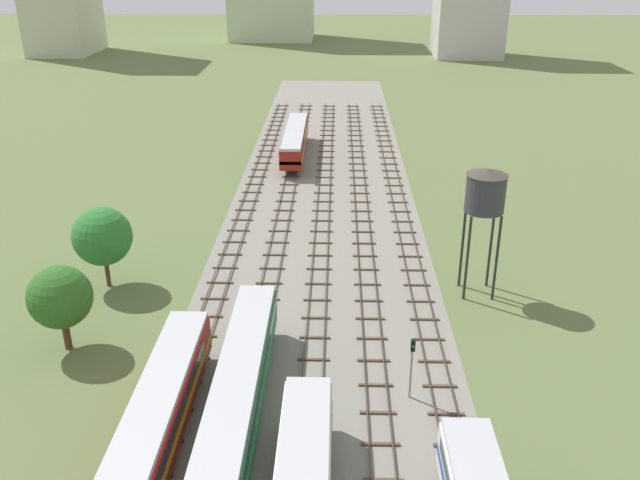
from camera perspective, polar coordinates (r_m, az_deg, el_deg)
The scene contains 14 objects.
ground_plane at distance 68.93m, azimuth 0.07°, elevation -0.13°, with size 480.00×480.00×0.00m, color #5B6B3D.
ballast_bed at distance 68.93m, azimuth 0.07°, elevation -0.13°, with size 21.80×176.00×0.01m, color gray.
track_far_left at distance 70.55m, azimuth -7.16°, elevation 0.38°, with size 2.40×126.00×0.29m.
track_left at distance 70.03m, azimuth -3.56°, elevation 0.34°, with size 2.40×126.00×0.29m.
track_centre_left at distance 69.79m, azimuth 0.09°, elevation 0.30°, with size 2.40×126.00×0.29m.
track_centre at distance 69.83m, azimuth 3.74°, elevation 0.27°, with size 2.40×126.00×0.29m.
track_centre_right at distance 70.15m, azimuth 7.37°, elevation 0.22°, with size 2.40×126.00×0.29m.
diesel_railcar_far_left_mid at distance 41.75m, azimuth -13.83°, elevation -14.65°, with size 2.96×20.50×3.80m.
passenger_coach_left_midfar at distance 43.24m, azimuth -6.97°, elevation -12.48°, with size 2.96×22.00×3.80m.
diesel_railcar_left_far at distance 96.29m, azimuth -2.16°, elevation 8.58°, with size 2.96×20.50×3.80m.
water_tower at distance 56.96m, azimuth 13.97°, elevation 3.94°, with size 3.46×3.46×11.39m.
signal_post_near at distance 45.13m, azimuth 7.85°, elevation -10.12°, with size 0.28×0.47×4.75m.
lineside_tree_0 at distance 61.10m, azimuth -18.11°, elevation 0.29°, with size 5.19×5.19×7.45m.
lineside_tree_1 at distance 52.78m, azimuth -21.33°, elevation -4.58°, with size 4.74×4.74×6.80m.
Camera 1 is at (1.59, -6.87, 28.21)m, focal length 37.45 mm.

